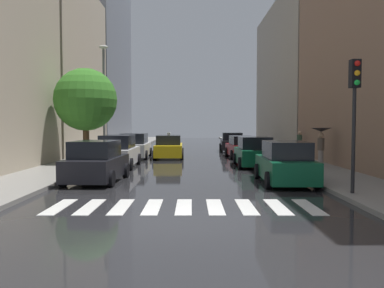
{
  "coord_description": "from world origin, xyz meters",
  "views": [
    {
      "loc": [
        0.23,
        -9.5,
        2.38
      ],
      "look_at": [
        0.35,
        14.77,
        1.16
      ],
      "focal_mm": 36.59,
      "sensor_mm": 36.0,
      "label": 1
    }
  ],
  "objects_px": {
    "parked_car_left_second": "(116,152)",
    "lamp_post_left": "(102,94)",
    "pedestrian_foreground": "(297,143)",
    "traffic_light_right_corner": "(352,96)",
    "street_tree_left": "(84,100)",
    "parked_car_left_third": "(133,146)",
    "parked_car_right_nearest": "(283,164)",
    "taxi_midroad": "(167,147)",
    "parked_car_left_nearest": "(94,163)",
    "parked_car_right_second": "(252,153)",
    "parked_car_right_third": "(240,147)",
    "pedestrian_near_tree": "(319,138)",
    "parked_car_right_fourth": "(230,143)"
  },
  "relations": [
    {
      "from": "parked_car_right_fourth",
      "to": "street_tree_left",
      "type": "xyz_separation_m",
      "value": [
        -9.74,
        -11.43,
        3.04
      ]
    },
    {
      "from": "parked_car_right_second",
      "to": "pedestrian_near_tree",
      "type": "height_order",
      "value": "pedestrian_near_tree"
    },
    {
      "from": "lamp_post_left",
      "to": "parked_car_right_nearest",
      "type": "bearing_deg",
      "value": -46.54
    },
    {
      "from": "parked_car_left_nearest",
      "to": "parked_car_right_fourth",
      "type": "xyz_separation_m",
      "value": [
        7.46,
        18.31,
        -0.02
      ]
    },
    {
      "from": "taxi_midroad",
      "to": "pedestrian_foreground",
      "type": "height_order",
      "value": "pedestrian_foreground"
    },
    {
      "from": "parked_car_right_third",
      "to": "pedestrian_near_tree",
      "type": "height_order",
      "value": "pedestrian_near_tree"
    },
    {
      "from": "parked_car_right_second",
      "to": "lamp_post_left",
      "type": "xyz_separation_m",
      "value": [
        -9.28,
        3.84,
        3.6
      ]
    },
    {
      "from": "pedestrian_near_tree",
      "to": "street_tree_left",
      "type": "relative_size",
      "value": 0.37
    },
    {
      "from": "parked_car_left_second",
      "to": "lamp_post_left",
      "type": "bearing_deg",
      "value": 22.35
    },
    {
      "from": "parked_car_right_nearest",
      "to": "lamp_post_left",
      "type": "bearing_deg",
      "value": 44.87
    },
    {
      "from": "street_tree_left",
      "to": "parked_car_right_third",
      "type": "bearing_deg",
      "value": 27.09
    },
    {
      "from": "parked_car_left_nearest",
      "to": "parked_car_right_second",
      "type": "xyz_separation_m",
      "value": [
        7.45,
        5.85,
        -0.01
      ]
    },
    {
      "from": "parked_car_left_second",
      "to": "parked_car_right_nearest",
      "type": "xyz_separation_m",
      "value": [
        7.85,
        -5.9,
        -0.04
      ]
    },
    {
      "from": "pedestrian_near_tree",
      "to": "street_tree_left",
      "type": "height_order",
      "value": "street_tree_left"
    },
    {
      "from": "parked_car_left_second",
      "to": "street_tree_left",
      "type": "relative_size",
      "value": 0.82
    },
    {
      "from": "parked_car_left_nearest",
      "to": "parked_car_right_fourth",
      "type": "distance_m",
      "value": 19.77
    },
    {
      "from": "parked_car_left_nearest",
      "to": "parked_car_right_second",
      "type": "bearing_deg",
      "value": -49.19
    },
    {
      "from": "parked_car_left_nearest",
      "to": "parked_car_left_third",
      "type": "relative_size",
      "value": 0.86
    },
    {
      "from": "parked_car_left_third",
      "to": "traffic_light_right_corner",
      "type": "bearing_deg",
      "value": -149.1
    },
    {
      "from": "parked_car_left_third",
      "to": "parked_car_right_fourth",
      "type": "xyz_separation_m",
      "value": [
        7.57,
        6.69,
        -0.04
      ]
    },
    {
      "from": "parked_car_left_second",
      "to": "pedestrian_near_tree",
      "type": "height_order",
      "value": "pedestrian_near_tree"
    },
    {
      "from": "parked_car_right_third",
      "to": "parked_car_right_second",
      "type": "bearing_deg",
      "value": 177.03
    },
    {
      "from": "parked_car_left_third",
      "to": "parked_car_right_nearest",
      "type": "distance_m",
      "value": 14.32
    },
    {
      "from": "parked_car_right_nearest",
      "to": "parked_car_right_third",
      "type": "relative_size",
      "value": 0.95
    },
    {
      "from": "taxi_midroad",
      "to": "pedestrian_near_tree",
      "type": "distance_m",
      "value": 10.86
    },
    {
      "from": "parked_car_left_second",
      "to": "parked_car_right_second",
      "type": "height_order",
      "value": "parked_car_left_second"
    },
    {
      "from": "parked_car_left_third",
      "to": "street_tree_left",
      "type": "xyz_separation_m",
      "value": [
        -2.17,
        -4.74,
        3.0
      ]
    },
    {
      "from": "pedestrian_foreground",
      "to": "taxi_midroad",
      "type": "bearing_deg",
      "value": 1.29
    },
    {
      "from": "parked_car_right_second",
      "to": "taxi_midroad",
      "type": "bearing_deg",
      "value": 42.88
    },
    {
      "from": "taxi_midroad",
      "to": "traffic_light_right_corner",
      "type": "bearing_deg",
      "value": -156.56
    },
    {
      "from": "parked_car_right_third",
      "to": "traffic_light_right_corner",
      "type": "height_order",
      "value": "traffic_light_right_corner"
    },
    {
      "from": "parked_car_right_third",
      "to": "traffic_light_right_corner",
      "type": "relative_size",
      "value": 1.07
    },
    {
      "from": "pedestrian_foreground",
      "to": "street_tree_left",
      "type": "relative_size",
      "value": 0.32
    },
    {
      "from": "parked_car_right_second",
      "to": "parked_car_right_fourth",
      "type": "distance_m",
      "value": 12.45
    },
    {
      "from": "parked_car_right_third",
      "to": "parked_car_right_fourth",
      "type": "distance_m",
      "value": 6.43
    },
    {
      "from": "taxi_midroad",
      "to": "traffic_light_right_corner",
      "type": "distance_m",
      "value": 16.62
    },
    {
      "from": "pedestrian_foreground",
      "to": "street_tree_left",
      "type": "bearing_deg",
      "value": 22.04
    },
    {
      "from": "street_tree_left",
      "to": "taxi_midroad",
      "type": "bearing_deg",
      "value": 44.85
    },
    {
      "from": "parked_car_left_second",
      "to": "parked_car_right_third",
      "type": "bearing_deg",
      "value": -50.07
    },
    {
      "from": "traffic_light_right_corner",
      "to": "pedestrian_foreground",
      "type": "bearing_deg",
      "value": 81.4
    },
    {
      "from": "parked_car_left_third",
      "to": "parked_car_right_third",
      "type": "xyz_separation_m",
      "value": [
        7.62,
        0.26,
        -0.08
      ]
    },
    {
      "from": "parked_car_left_nearest",
      "to": "taxi_midroad",
      "type": "xyz_separation_m",
      "value": [
        2.32,
        11.44,
        -0.03
      ]
    },
    {
      "from": "parked_car_left_second",
      "to": "lamp_post_left",
      "type": "distance_m",
      "value": 5.73
    },
    {
      "from": "parked_car_left_third",
      "to": "lamp_post_left",
      "type": "relative_size",
      "value": 0.65
    },
    {
      "from": "parked_car_right_third",
      "to": "pedestrian_near_tree",
      "type": "bearing_deg",
      "value": -157.36
    },
    {
      "from": "parked_car_left_third",
      "to": "parked_car_right_second",
      "type": "xyz_separation_m",
      "value": [
        7.56,
        -5.76,
        -0.03
      ]
    },
    {
      "from": "parked_car_left_third",
      "to": "lamp_post_left",
      "type": "bearing_deg",
      "value": 137.37
    },
    {
      "from": "parked_car_right_nearest",
      "to": "taxi_midroad",
      "type": "height_order",
      "value": "taxi_midroad"
    },
    {
      "from": "parked_car_left_nearest",
      "to": "parked_car_right_third",
      "type": "xyz_separation_m",
      "value": [
        7.51,
        11.88,
        -0.06
      ]
    },
    {
      "from": "pedestrian_foreground",
      "to": "traffic_light_right_corner",
      "type": "height_order",
      "value": "traffic_light_right_corner"
    }
  ]
}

